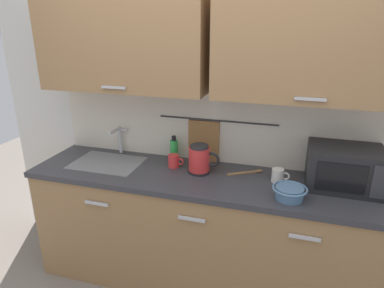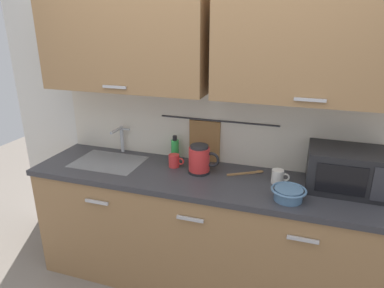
% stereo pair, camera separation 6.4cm
% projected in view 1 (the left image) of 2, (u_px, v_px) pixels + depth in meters
% --- Properties ---
extents(counter_unit, '(2.53, 0.64, 0.90)m').
position_uv_depth(counter_unit, '(202.00, 230.00, 2.56)').
color(counter_unit, '#997047').
rests_on(counter_unit, ground).
extents(back_wall_assembly, '(3.70, 0.41, 2.50)m').
position_uv_depth(back_wall_assembly, '(214.00, 82.00, 2.40)').
color(back_wall_assembly, silver).
rests_on(back_wall_assembly, ground).
extents(sink_faucet, '(0.09, 0.17, 0.22)m').
position_uv_depth(sink_faucet, '(119.00, 137.00, 2.77)').
color(sink_faucet, '#B2B5BA').
rests_on(sink_faucet, counter_unit).
extents(microwave, '(0.46, 0.35, 0.27)m').
position_uv_depth(microwave, '(344.00, 168.00, 2.21)').
color(microwave, black).
rests_on(microwave, counter_unit).
extents(electric_kettle, '(0.23, 0.16, 0.21)m').
position_uv_depth(electric_kettle, '(200.00, 159.00, 2.43)').
color(electric_kettle, black).
rests_on(electric_kettle, counter_unit).
extents(dish_soap_bottle, '(0.06, 0.06, 0.20)m').
position_uv_depth(dish_soap_bottle, '(174.00, 149.00, 2.66)').
color(dish_soap_bottle, green).
rests_on(dish_soap_bottle, counter_unit).
extents(mug_near_sink, '(0.12, 0.08, 0.09)m').
position_uv_depth(mug_near_sink, '(174.00, 161.00, 2.54)').
color(mug_near_sink, red).
rests_on(mug_near_sink, counter_unit).
extents(mixing_bowl, '(0.21, 0.21, 0.08)m').
position_uv_depth(mixing_bowl, '(289.00, 192.00, 2.09)').
color(mixing_bowl, '#4C7093').
rests_on(mixing_bowl, counter_unit).
extents(mug_by_kettle, '(0.12, 0.08, 0.09)m').
position_uv_depth(mug_by_kettle, '(278.00, 176.00, 2.30)').
color(mug_by_kettle, silver).
rests_on(mug_by_kettle, counter_unit).
extents(wooden_spoon, '(0.25, 0.17, 0.01)m').
position_uv_depth(wooden_spoon, '(250.00, 172.00, 2.46)').
color(wooden_spoon, '#9E7042').
rests_on(wooden_spoon, counter_unit).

